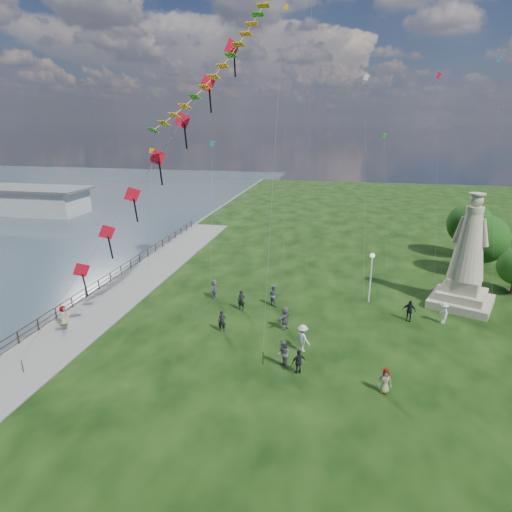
% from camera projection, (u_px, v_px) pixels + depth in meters
% --- Properties ---
extents(waterfront, '(200.00, 200.00, 1.51)m').
position_uv_depth(waterfront, '(91.00, 305.00, 35.56)').
color(waterfront, '#384D55').
rests_on(waterfront, ground).
extents(pier_pavilion, '(30.00, 8.00, 4.40)m').
position_uv_depth(pier_pavilion, '(5.00, 199.00, 72.98)').
color(pier_pavilion, '#A0A09B').
rests_on(pier_pavilion, ground).
extents(statue, '(5.99, 5.99, 9.33)m').
position_uv_depth(statue, '(466.00, 265.00, 34.44)').
color(statue, tan).
rests_on(statue, ground).
extents(lamppost, '(0.40, 0.40, 4.32)m').
position_uv_depth(lamppost, '(371.00, 267.00, 35.14)').
color(lamppost, silver).
rests_on(lamppost, ground).
extents(tree_row, '(5.55, 14.69, 6.18)m').
position_uv_depth(tree_row, '(481.00, 235.00, 43.01)').
color(tree_row, '#382314').
rests_on(tree_row, ground).
extents(person_0, '(0.65, 0.48, 1.63)m').
position_uv_depth(person_0, '(222.00, 321.00, 30.83)').
color(person_0, black).
rests_on(person_0, ground).
extents(person_1, '(0.90, 1.05, 1.84)m').
position_uv_depth(person_1, '(283.00, 354.00, 26.24)').
color(person_1, '#595960').
rests_on(person_1, ground).
extents(person_2, '(1.34, 1.23, 1.87)m').
position_uv_depth(person_2, '(303.00, 338.00, 28.17)').
color(person_2, silver).
rests_on(person_2, ground).
extents(person_3, '(1.02, 0.89, 1.56)m').
position_uv_depth(person_3, '(299.00, 362.00, 25.70)').
color(person_3, black).
rests_on(person_3, ground).
extents(person_4, '(0.76, 0.49, 1.50)m').
position_uv_depth(person_4, '(385.00, 381.00, 23.86)').
color(person_4, '#595960').
rests_on(person_4, ground).
extents(person_5, '(0.79, 1.57, 1.64)m').
position_uv_depth(person_5, '(214.00, 289.00, 36.75)').
color(person_5, '#595960').
rests_on(person_5, ground).
extents(person_6, '(0.66, 0.47, 1.69)m').
position_uv_depth(person_6, '(241.00, 300.00, 34.32)').
color(person_6, black).
rests_on(person_6, ground).
extents(person_7, '(1.00, 0.91, 1.75)m').
position_uv_depth(person_7, '(273.00, 295.00, 35.25)').
color(person_7, '#595960').
rests_on(person_7, ground).
extents(person_8, '(0.73, 1.15, 1.65)m').
position_uv_depth(person_8, '(444.00, 313.00, 32.09)').
color(person_8, silver).
rests_on(person_8, ground).
extents(person_9, '(1.08, 0.76, 1.67)m').
position_uv_depth(person_9, '(409.00, 311.00, 32.49)').
color(person_9, black).
rests_on(person_9, ground).
extents(person_10, '(0.55, 0.80, 1.54)m').
position_uv_depth(person_10, '(63.00, 317.00, 31.64)').
color(person_10, '#595960').
rests_on(person_10, ground).
extents(person_11, '(1.42, 1.78, 1.77)m').
position_uv_depth(person_11, '(285.00, 318.00, 31.12)').
color(person_11, '#595960').
rests_on(person_11, ground).
extents(red_kite_train, '(11.45, 9.35, 19.44)m').
position_uv_depth(red_kite_train, '(155.00, 164.00, 26.11)').
color(red_kite_train, black).
rests_on(red_kite_train, ground).
extents(small_kites, '(31.94, 14.71, 30.39)m').
position_uv_depth(small_kites, '(330.00, 116.00, 40.43)').
color(small_kites, '#17778C').
rests_on(small_kites, ground).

